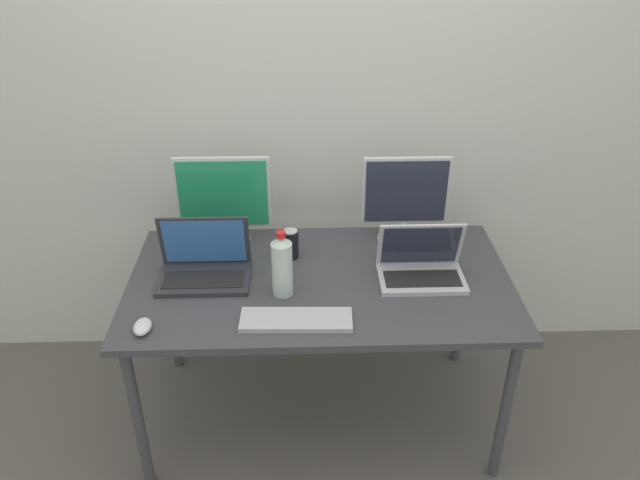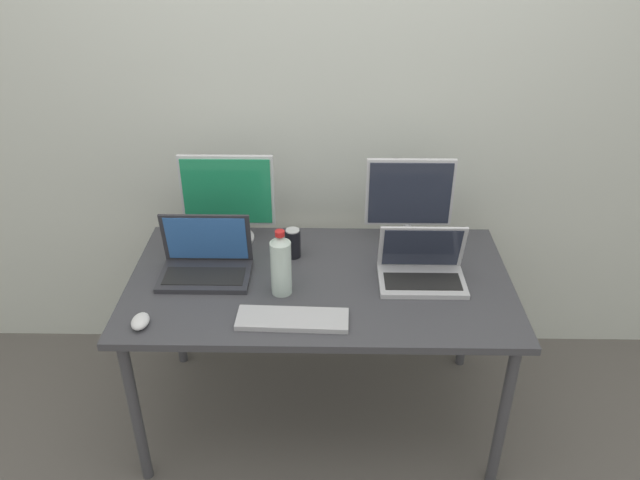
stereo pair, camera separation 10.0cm
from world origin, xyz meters
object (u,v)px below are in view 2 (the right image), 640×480
Objects in this scene: work_desk at (320,292)px; laptop_silver at (206,261)px; monitor_center at (409,202)px; keyboard_main at (292,319)px; water_bottle at (281,265)px; monitor_left at (228,198)px; soda_can_near_keyboard at (293,243)px; laptop_secondary at (422,268)px; mouse_by_keyboard at (140,321)px.

laptop_silver is (-0.46, 0.03, 0.12)m from work_desk.
monitor_center is 0.76m from keyboard_main.
monitor_center reaches higher than water_bottle.
monitor_left is 3.16× the size of soda_can_near_keyboard.
soda_can_near_keyboard is (-0.52, 0.17, 0.01)m from laptop_secondary.
water_bottle is (-0.55, -0.09, 0.07)m from laptop_secondary.
laptop_silver is at bearing 141.56° from keyboard_main.
soda_can_near_keyboard is at bearing 43.52° from mouse_by_keyboard.
water_bottle is 2.14× the size of soda_can_near_keyboard.
laptop_silver is at bearing 177.89° from laptop_secondary.
monitor_center reaches higher than laptop_secondary.
work_desk is at bearing 26.55° from mouse_by_keyboard.
monitor_center reaches higher than work_desk.
water_bottle is at bearing -57.56° from monitor_left.
monitor_center is at bearing 13.32° from soda_can_near_keyboard.
laptop_secondary is 0.84× the size of keyboard_main.
monitor_left is at bearing 77.32° from laptop_silver.
keyboard_main is 0.54m from mouse_by_keyboard.
laptop_secondary is at bearing -83.99° from monitor_center.
monitor_left is at bearing 154.98° from soda_can_near_keyboard.
monitor_center reaches higher than mouse_by_keyboard.
monitor_center is at bearing 37.87° from work_desk.
monitor_left is at bearing 69.41° from mouse_by_keyboard.
laptop_silver is at bearing -102.68° from monitor_left.
monitor_left is 0.99× the size of keyboard_main.
mouse_by_keyboard is at bearing -154.13° from work_desk.
work_desk is 5.63× the size of water_bottle.
monitor_center is (0.37, 0.29, 0.26)m from work_desk.
keyboard_main is (0.36, -0.31, -0.05)m from laptop_silver.
laptop_silver reaches higher than keyboard_main.
laptop_silver is at bearing 175.86° from work_desk.
keyboard_main is at bearing -129.54° from monitor_center.
monitor_left is 0.77m from monitor_center.
laptop_secondary is (0.03, -0.29, -0.15)m from monitor_center.
soda_can_near_keyboard is at bearing 83.70° from water_bottle.
monitor_left is 0.68m from keyboard_main.
work_desk is 4.24× the size of laptop_silver.
soda_can_near_keyboard reaches higher than mouse_by_keyboard.
monitor_center is 1.10× the size of laptop_silver.
work_desk is at bearing 72.97° from keyboard_main.
laptop_silver is 1.33× the size of water_bottle.
keyboard_main is (-0.50, -0.28, -0.04)m from laptop_secondary.
keyboard_main is at bearing -40.38° from laptop_silver.
monitor_left is 0.68m from mouse_by_keyboard.
monitor_left is at bearing 142.56° from work_desk.
soda_can_near_keyboard is at bearing -166.68° from monitor_center.
work_desk is 0.42m from laptop_secondary.
laptop_silver reaches higher than laptop_secondary.
laptop_secondary is 1.25× the size of water_bottle.
laptop_silver is 3.78× the size of mouse_by_keyboard.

